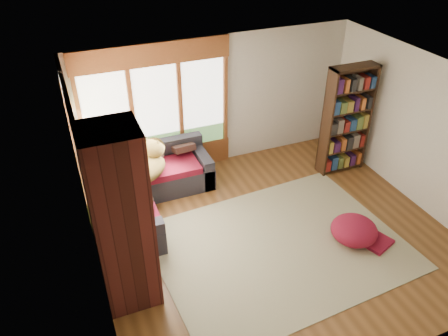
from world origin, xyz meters
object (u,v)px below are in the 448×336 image
object	(u,v)px
pouf	(354,230)
dog_brindle	(138,195)
bookshelf	(346,121)
area_rug	(279,246)
brick_chimney	(122,221)
dog_tan	(147,163)
sectional_sofa	(132,189)

from	to	relation	value
pouf	dog_brindle	bearing A→B (deg)	154.48
dog_brindle	bookshelf	bearing A→B (deg)	-77.65
area_rug	pouf	xyz separation A→B (m)	(1.17, -0.30, 0.21)
brick_chimney	dog_tan	xyz separation A→B (m)	(0.77, 2.01, -0.50)
sectional_sofa	area_rug	world-z (taller)	sectional_sofa
sectional_sofa	area_rug	bearing A→B (deg)	-49.19
area_rug	brick_chimney	bearing A→B (deg)	-178.71
pouf	dog_brindle	distance (m)	3.47
brick_chimney	dog_brindle	distance (m)	1.41
brick_chimney	pouf	distance (m)	3.69
sectional_sofa	dog_brindle	world-z (taller)	dog_brindle
bookshelf	dog_tan	world-z (taller)	bookshelf
pouf	dog_brindle	size ratio (longest dim) A/B	0.93
area_rug	pouf	distance (m)	1.22
dog_tan	dog_brindle	world-z (taller)	dog_tan
brick_chimney	bookshelf	world-z (taller)	brick_chimney
brick_chimney	dog_tan	bearing A→B (deg)	69.10
sectional_sofa	area_rug	xyz separation A→B (m)	(1.90, -2.00, -0.30)
pouf	dog_tan	distance (m)	3.60
brick_chimney	area_rug	bearing A→B (deg)	1.29
brick_chimney	area_rug	world-z (taller)	brick_chimney
area_rug	sectional_sofa	bearing A→B (deg)	133.60
brick_chimney	pouf	size ratio (longest dim) A/B	3.52
sectional_sofa	dog_tan	distance (m)	0.60
brick_chimney	pouf	xyz separation A→B (m)	(3.51, -0.25, -1.09)
brick_chimney	dog_tan	world-z (taller)	brick_chimney
pouf	dog_tan	xyz separation A→B (m)	(-2.74, 2.26, 0.59)
sectional_sofa	pouf	distance (m)	3.83
area_rug	dog_tan	distance (m)	2.64
dog_tan	dog_brindle	size ratio (longest dim) A/B	1.34
area_rug	dog_brindle	size ratio (longest dim) A/B	4.77
sectional_sofa	dog_brindle	distance (m)	0.93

